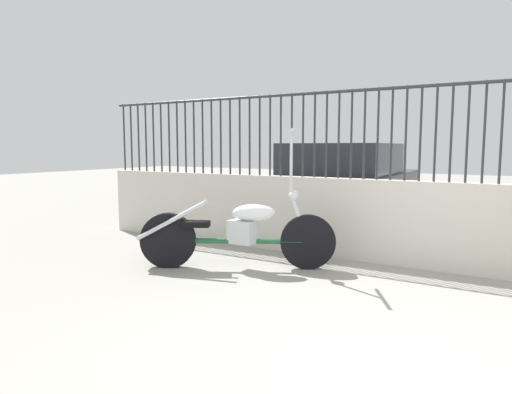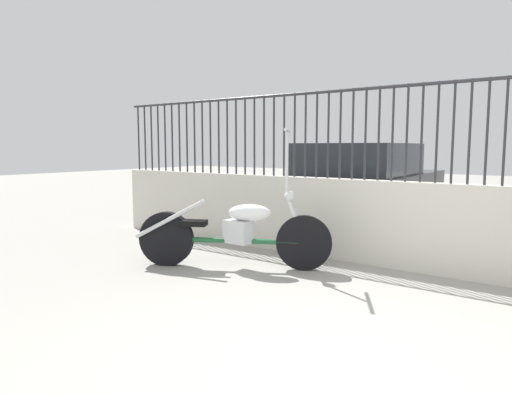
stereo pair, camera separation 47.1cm
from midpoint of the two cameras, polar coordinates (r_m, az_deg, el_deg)
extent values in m
plane|color=gray|center=(2.85, 13.91, -20.27)|extent=(40.00, 40.00, 0.00)
cube|color=beige|center=(4.92, 21.99, -3.65)|extent=(9.57, 0.18, 0.91)
cylinder|color=#2D2D33|center=(7.24, -17.97, 7.09)|extent=(0.02, 0.02, 0.99)
cylinder|color=#2D2D33|center=(7.13, -17.18, 7.13)|extent=(0.02, 0.02, 0.99)
cylinder|color=#2D2D33|center=(7.02, -16.36, 7.18)|extent=(0.02, 0.02, 0.99)
cylinder|color=#2D2D33|center=(6.91, -15.52, 7.22)|extent=(0.02, 0.02, 0.99)
cylinder|color=#2D2D33|center=(6.81, -14.66, 7.26)|extent=(0.02, 0.02, 0.99)
cylinder|color=#2D2D33|center=(6.71, -13.76, 7.30)|extent=(0.02, 0.02, 0.99)
cylinder|color=#2D2D33|center=(6.60, -12.84, 7.34)|extent=(0.02, 0.02, 0.99)
cylinder|color=#2D2D33|center=(6.50, -11.89, 7.38)|extent=(0.02, 0.02, 0.99)
cylinder|color=#2D2D33|center=(6.41, -10.91, 7.42)|extent=(0.02, 0.02, 0.99)
cylinder|color=#2D2D33|center=(6.31, -9.90, 7.46)|extent=(0.02, 0.02, 0.99)
cylinder|color=#2D2D33|center=(6.21, -8.86, 7.50)|extent=(0.02, 0.02, 0.99)
cylinder|color=#2D2D33|center=(6.12, -7.79, 7.53)|extent=(0.02, 0.02, 0.99)
cylinder|color=#2D2D33|center=(6.03, -6.68, 7.57)|extent=(0.02, 0.02, 0.99)
cylinder|color=#2D2D33|center=(5.94, -5.54, 7.60)|extent=(0.02, 0.02, 0.99)
cylinder|color=#2D2D33|center=(5.86, -4.37, 7.63)|extent=(0.02, 0.02, 0.99)
cylinder|color=#2D2D33|center=(5.77, -3.16, 7.66)|extent=(0.02, 0.02, 0.99)
cylinder|color=#2D2D33|center=(5.69, -1.92, 7.68)|extent=(0.02, 0.02, 0.99)
cylinder|color=#2D2D33|center=(5.62, -0.64, 7.71)|extent=(0.02, 0.02, 0.99)
cylinder|color=#2D2D33|center=(5.54, 0.67, 7.72)|extent=(0.02, 0.02, 0.99)
cylinder|color=#2D2D33|center=(5.47, 2.02, 7.74)|extent=(0.02, 0.02, 0.99)
cylinder|color=#2D2D33|center=(5.40, 3.40, 7.75)|extent=(0.02, 0.02, 0.99)
cylinder|color=#2D2D33|center=(5.33, 4.82, 7.76)|extent=(0.02, 0.02, 0.99)
cylinder|color=#2D2D33|center=(5.27, 6.27, 7.76)|extent=(0.02, 0.02, 0.99)
cylinder|color=#2D2D33|center=(5.21, 7.76, 7.76)|extent=(0.02, 0.02, 0.99)
cylinder|color=#2D2D33|center=(5.16, 9.28, 7.75)|extent=(0.02, 0.02, 0.99)
cylinder|color=#2D2D33|center=(5.11, 10.83, 7.73)|extent=(0.02, 0.02, 0.99)
cylinder|color=#2D2D33|center=(5.06, 12.42, 7.71)|extent=(0.02, 0.02, 0.99)
cylinder|color=#2D2D33|center=(5.01, 14.03, 7.69)|extent=(0.02, 0.02, 0.99)
cylinder|color=#2D2D33|center=(4.97, 15.67, 7.65)|extent=(0.02, 0.02, 0.99)
cylinder|color=#2D2D33|center=(4.94, 17.33, 7.61)|extent=(0.02, 0.02, 0.99)
cylinder|color=#2D2D33|center=(4.90, 19.02, 7.56)|extent=(0.02, 0.02, 0.99)
cylinder|color=#2D2D33|center=(4.88, 20.73, 7.51)|extent=(0.02, 0.02, 0.99)
cylinder|color=#2D2D33|center=(4.85, 22.45, 7.45)|extent=(0.02, 0.02, 0.99)
cylinder|color=#2D2D33|center=(4.83, 24.19, 7.38)|extent=(0.02, 0.02, 0.99)
cylinder|color=#2D2D33|center=(4.82, 25.94, 7.30)|extent=(0.02, 0.02, 0.99)
cylinder|color=#2D2D33|center=(4.89, 22.69, 13.02)|extent=(9.57, 0.04, 0.04)
cylinder|color=black|center=(4.74, 3.69, -5.65)|extent=(0.53, 0.32, 0.57)
cylinder|color=black|center=(4.93, -13.65, -5.33)|extent=(0.56, 0.35, 0.58)
cylinder|color=#1E5933|center=(4.78, -5.16, -5.55)|extent=(1.22, 0.68, 0.06)
cube|color=silver|center=(4.75, -4.57, -4.38)|extent=(0.28, 0.18, 0.24)
ellipsoid|color=white|center=(4.71, -3.15, -2.01)|extent=(0.49, 0.39, 0.18)
cube|color=black|center=(4.82, -10.28, -3.34)|extent=(0.32, 0.27, 0.06)
cylinder|color=silver|center=(4.69, 2.61, -2.66)|extent=(0.22, 0.14, 0.51)
sphere|color=silver|center=(4.66, 1.88, 0.14)|extent=(0.11, 0.11, 0.11)
cylinder|color=silver|center=(4.64, 1.53, 4.34)|extent=(0.03, 0.03, 0.64)
cylinder|color=silver|center=(4.64, 1.54, 8.30)|extent=(0.27, 0.47, 0.03)
cylinder|color=silver|center=(4.81, -13.38, -2.95)|extent=(0.67, 0.38, 0.42)
cylinder|color=silver|center=(4.95, -12.93, -2.69)|extent=(0.67, 0.38, 0.42)
cylinder|color=black|center=(9.56, 7.32, 0.58)|extent=(0.13, 0.64, 0.64)
cylinder|color=black|center=(9.09, 17.20, 0.06)|extent=(0.13, 0.64, 0.64)
cylinder|color=black|center=(7.19, -0.26, -1.25)|extent=(0.13, 0.64, 0.64)
cylinder|color=black|center=(6.56, 12.68, -2.14)|extent=(0.13, 0.64, 0.64)
cube|color=#38383D|center=(8.03, 9.53, 0.92)|extent=(1.94, 4.29, 0.57)
cube|color=#2D3338|center=(7.79, 9.09, 4.74)|extent=(1.68, 2.09, 0.51)
camera|label=1|loc=(0.24, -92.62, -0.29)|focal=32.00mm
camera|label=2|loc=(0.24, 87.38, 0.29)|focal=32.00mm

